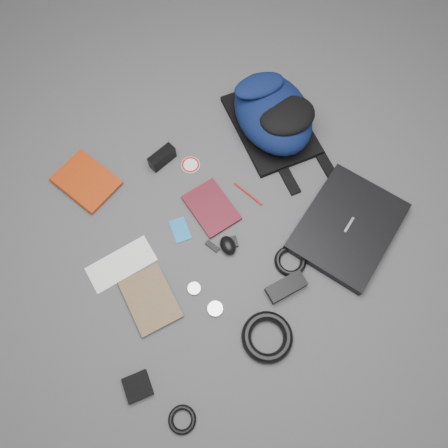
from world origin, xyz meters
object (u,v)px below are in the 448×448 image
textbook_red (70,197)px  backpack (273,113)px  comic_book (130,310)px  pouch (138,387)px  dvd_case (211,208)px  mouse (228,245)px  compact_camera (162,158)px  power_brick (286,287)px  laptop (348,227)px

textbook_red → backpack: bearing=-28.5°
comic_book → pouch: 0.26m
dvd_case → mouse: bearing=-101.9°
compact_camera → power_brick: (0.12, -0.70, -0.01)m
laptop → compact_camera: 0.77m
laptop → mouse: size_ratio=5.33×
backpack → textbook_red: (-0.85, 0.14, -0.08)m
backpack → pouch: backpack is taller
mouse → compact_camera: bearing=101.6°
backpack → pouch: size_ratio=5.30×
backpack → power_brick: size_ratio=3.12×
laptop → dvd_case: size_ratio=1.99×
dvd_case → pouch: 0.69m
backpack → textbook_red: size_ratio=1.89×
mouse → dvd_case: bearing=88.0°
backpack → laptop: bearing=-82.6°
pouch → laptop: bearing=4.7°
laptop → pouch: 0.95m
backpack → mouse: (-0.44, -0.36, -0.07)m
textbook_red → power_brick: power_brick is taller
comic_book → dvd_case: size_ratio=1.07×
compact_camera → mouse: (0.03, -0.45, -0.01)m
comic_book → pouch: bearing=-107.4°
backpack → mouse: bearing=-131.8°
backpack → comic_book: backpack is taller
textbook_red → comic_book: 0.51m
laptop → textbook_red: laptop is taller
laptop → dvd_case: laptop is taller
laptop → dvd_case: 0.52m
pouch → backpack: bearing=32.6°
backpack → compact_camera: size_ratio=3.95×
comic_book → compact_camera: bearing=53.9°
comic_book → compact_camera: compact_camera is taller
textbook_red → dvd_case: bearing=-55.8°
backpack → laptop: (-0.02, -0.54, -0.07)m
laptop → power_brick: (-0.33, -0.07, -0.00)m
textbook_red → pouch: 0.76m
dvd_case → laptop: bearing=-43.0°
laptop → compact_camera: (-0.45, 0.63, 0.01)m
comic_book → mouse: size_ratio=2.85×
power_brick → laptop: bearing=15.0°
compact_camera → power_brick: size_ratio=0.79×
dvd_case → backpack: bearing=23.2°
textbook_red → dvd_case: size_ratio=1.15×
textbook_red → power_brick: size_ratio=1.65×
backpack → comic_book: size_ratio=2.04×
laptop → dvd_case: bearing=114.7°
comic_book → mouse: mouse is taller
backpack → laptop: backpack is taller
comic_book → dvd_case: same height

